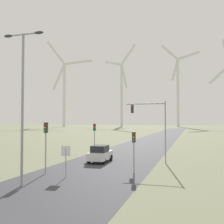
{
  "coord_description": "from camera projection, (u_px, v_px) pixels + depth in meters",
  "views": [
    {
      "loc": [
        8.59,
        -7.55,
        4.49
      ],
      "look_at": [
        0.0,
        20.54,
        5.53
      ],
      "focal_mm": 42.0,
      "sensor_mm": 36.0,
      "label": 1
    }
  ],
  "objects": [
    {
      "name": "traffic_light_post_near_right",
      "position": [
        134.0,
        143.0,
        22.61
      ],
      "size": [
        0.28,
        0.33,
        3.56
      ],
      "color": "#93999E",
      "rests_on": "ground"
    },
    {
      "name": "wind_turbine_center",
      "position": [
        178.0,
        86.0,
        205.83
      ],
      "size": [
        29.75,
        2.6,
        66.07
      ],
      "color": "silver",
      "rests_on": "ground"
    },
    {
      "name": "traffic_light_post_near_left",
      "position": [
        46.0,
        136.0,
        22.39
      ],
      "size": [
        0.28,
        0.33,
        4.39
      ],
      "color": "#93999E",
      "rests_on": "ground"
    },
    {
      "name": "traffic_light_post_mid_left",
      "position": [
        94.0,
        132.0,
        33.55
      ],
      "size": [
        0.28,
        0.34,
        4.17
      ],
      "color": "#93999E",
      "rests_on": "ground"
    },
    {
      "name": "streetlamp",
      "position": [
        23.0,
        90.0,
        18.29
      ],
      "size": [
        3.21,
        0.32,
        10.71
      ],
      "color": "#93999E",
      "rests_on": "ground"
    },
    {
      "name": "wind_turbine_left",
      "position": [
        122.0,
        89.0,
        213.78
      ],
      "size": [
        30.83,
        15.64,
        65.65
      ],
      "color": "silver",
      "rests_on": "ground"
    },
    {
      "name": "road_surface",
      "position": [
        150.0,
        142.0,
        55.44
      ],
      "size": [
        10.0,
        240.0,
        0.01
      ],
      "color": "#38383D",
      "rests_on": "ground"
    },
    {
      "name": "car_approaching",
      "position": [
        100.0,
        154.0,
        28.81
      ],
      "size": [
        1.94,
        4.16,
        1.83
      ],
      "color": "white",
      "rests_on": "ground"
    },
    {
      "name": "traffic_light_mast_overhead",
      "position": [
        152.0,
        119.0,
        28.35
      ],
      "size": [
        4.31,
        0.35,
        6.65
      ],
      "color": "#93999E",
      "rests_on": "ground"
    },
    {
      "name": "stop_sign_near",
      "position": [
        66.0,
        155.0,
        20.9
      ],
      "size": [
        0.81,
        0.07,
        2.51
      ],
      "color": "#93999E",
      "rests_on": "ground"
    },
    {
      "name": "wind_turbine_far_left",
      "position": [
        64.0,
        88.0,
        204.73
      ],
      "size": [
        34.53,
        11.27,
        67.57
      ],
      "color": "silver",
      "rests_on": "ground"
    }
  ]
}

